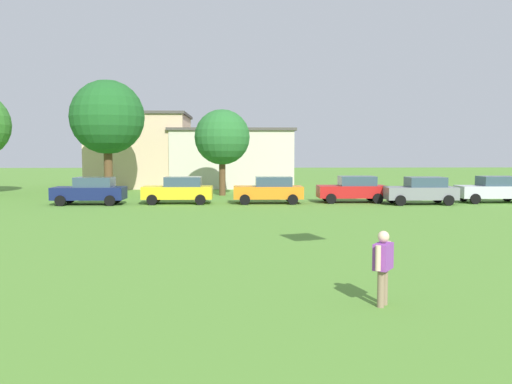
{
  "coord_description": "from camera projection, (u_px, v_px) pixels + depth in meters",
  "views": [
    {
      "loc": [
        4.1,
        0.44,
        3.25
      ],
      "look_at": [
        4.41,
        9.69,
        2.56
      ],
      "focal_mm": 38.43,
      "sensor_mm": 36.0,
      "label": 1
    }
  ],
  "objects": [
    {
      "name": "house_right",
      "position": [
        141.0,
        150.0,
        50.59
      ],
      "size": [
        8.84,
        8.83,
        6.68
      ],
      "color": "beige",
      "rests_on": "ground"
    },
    {
      "name": "parked_car_yellow_1",
      "position": [
        179.0,
        190.0,
        34.04
      ],
      "size": [
        4.3,
        2.02,
        1.68
      ],
      "rotation": [
        0.0,
        0.0,
        3.14
      ],
      "color": "yellow",
      "rests_on": "ground"
    },
    {
      "name": "parked_car_red_3",
      "position": [
        353.0,
        189.0,
        34.86
      ],
      "size": [
        4.3,
        2.02,
        1.68
      ],
      "rotation": [
        0.0,
        0.0,
        3.14
      ],
      "color": "red",
      "rests_on": "ground"
    },
    {
      "name": "house_left",
      "position": [
        232.0,
        158.0,
        50.93
      ],
      "size": [
        11.12,
        9.15,
        5.27
      ],
      "color": "beige",
      "rests_on": "ground"
    },
    {
      "name": "ground_plane",
      "position": [
        162.0,
        212.0,
        29.56
      ],
      "size": [
        160.0,
        160.0,
        0.0
      ],
      "primitive_type": "plane",
      "color": "#568C33"
    },
    {
      "name": "parked_car_silver_5",
      "position": [
        493.0,
        189.0,
        34.71
      ],
      "size": [
        4.3,
        2.02,
        1.68
      ],
      "rotation": [
        0.0,
        0.0,
        3.14
      ],
      "color": "silver",
      "rests_on": "ground"
    },
    {
      "name": "adult_bystander",
      "position": [
        383.0,
        262.0,
        11.46
      ],
      "size": [
        0.53,
        0.65,
        1.6
      ],
      "rotation": [
        0.0,
        0.0,
        0.99
      ],
      "color": "#8C7259",
      "rests_on": "ground"
    },
    {
      "name": "parked_car_gray_4",
      "position": [
        421.0,
        190.0,
        33.6
      ],
      "size": [
        4.3,
        2.02,
        1.68
      ],
      "rotation": [
        0.0,
        0.0,
        3.14
      ],
      "color": "slate",
      "rests_on": "ground"
    },
    {
      "name": "tree_center",
      "position": [
        107.0,
        117.0,
        40.45
      ],
      "size": [
        5.47,
        5.47,
        8.52
      ],
      "color": "brown",
      "rests_on": "ground"
    },
    {
      "name": "tree_far_right",
      "position": [
        222.0,
        137.0,
        40.18
      ],
      "size": [
        4.06,
        4.06,
        6.33
      ],
      "color": "brown",
      "rests_on": "ground"
    },
    {
      "name": "parked_car_orange_2",
      "position": [
        269.0,
        190.0,
        34.19
      ],
      "size": [
        4.3,
        2.02,
        1.68
      ],
      "rotation": [
        0.0,
        0.0,
        3.14
      ],
      "color": "orange",
      "rests_on": "ground"
    },
    {
      "name": "parked_car_navy_0",
      "position": [
        90.0,
        191.0,
        33.44
      ],
      "size": [
        4.3,
        2.02,
        1.68
      ],
      "rotation": [
        0.0,
        0.0,
        3.14
      ],
      "color": "#141E4C",
      "rests_on": "ground"
    }
  ]
}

